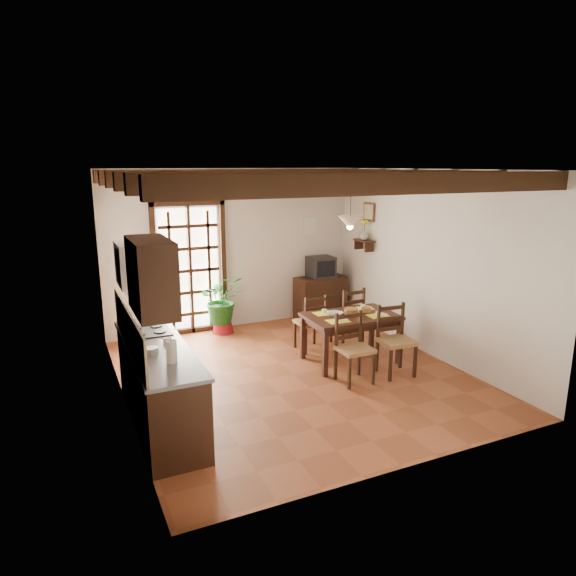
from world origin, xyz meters
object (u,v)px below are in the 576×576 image
chair_near_right (395,353)px  sideboard (320,298)px  potted_plant (222,301)px  chair_near_left (354,361)px  crt_tv (321,267)px  chair_far_left (310,332)px  dining_table (351,321)px  pendant_lamp (350,221)px  chair_far_right (347,326)px  kitchen_counter (159,384)px

chair_near_right → sideboard: (0.31, 2.79, 0.10)m
sideboard → potted_plant: 1.94m
chair_near_left → crt_tv: bearing=70.1°
sideboard → chair_far_left: bearing=-128.8°
chair_far_left → potted_plant: bearing=-57.6°
dining_table → pendant_lamp: size_ratio=1.59×
chair_near_left → pendant_lamp: bearing=65.0°
sideboard → potted_plant: potted_plant is taller
sideboard → crt_tv: (-0.00, -0.01, 0.60)m
chair_near_left → chair_far_left: size_ratio=1.04×
chair_far_left → potted_plant: potted_plant is taller
chair_far_left → chair_far_right: (0.66, -0.02, 0.02)m
chair_near_right → crt_tv: (0.31, 2.78, 0.70)m
sideboard → pendant_lamp: (-0.62, -2.00, 1.67)m
chair_near_left → pendant_lamp: size_ratio=1.11×
kitchen_counter → pendant_lamp: 3.45m
kitchen_counter → sideboard: size_ratio=2.35×
sideboard → crt_tv: crt_tv is taller
sideboard → pendant_lamp: 2.68m
dining_table → potted_plant: size_ratio=0.61×
sideboard → dining_table: bearing=-111.9°
chair_far_right → pendant_lamp: pendant_lamp is taller
kitchen_counter → chair_near_right: bearing=0.6°
crt_tv → potted_plant: bearing=-178.8°
crt_tv → potted_plant: (-1.94, -0.02, -0.43)m
chair_near_right → chair_far_left: size_ratio=1.08×
dining_table → potted_plant: bearing=123.8°
kitchen_counter → chair_far_right: size_ratio=2.35×
chair_far_left → chair_far_right: chair_far_right is taller
dining_table → crt_tv: 2.22m
dining_table → sideboard: sideboard is taller
chair_near_right → chair_far_left: chair_near_right is taller
dining_table → chair_far_left: (-0.31, 0.69, -0.34)m
kitchen_counter → chair_near_right: kitchen_counter is taller
chair_far_right → sideboard: 1.47m
kitchen_counter → sideboard: 4.55m
chair_far_right → chair_far_left: bearing=-5.1°
kitchen_counter → pendant_lamp: pendant_lamp is taller
chair_far_left → potted_plant: size_ratio=0.41×
chair_far_left → sideboard: (0.94, 1.42, 0.12)m
chair_far_left → sideboard: bearing=-126.7°
dining_table → pendant_lamp: (0.00, 0.10, 1.45)m
kitchen_counter → sideboard: kitchen_counter is taller
chair_far_right → chair_near_right: bearing=85.0°
kitchen_counter → dining_table: size_ratio=1.67×
chair_near_left → chair_far_right: chair_far_right is taller
chair_far_left → pendant_lamp: pendant_lamp is taller
dining_table → chair_near_left: 0.82m
chair_near_right → chair_far_right: chair_near_right is taller
chair_near_left → chair_near_right: chair_near_right is taller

